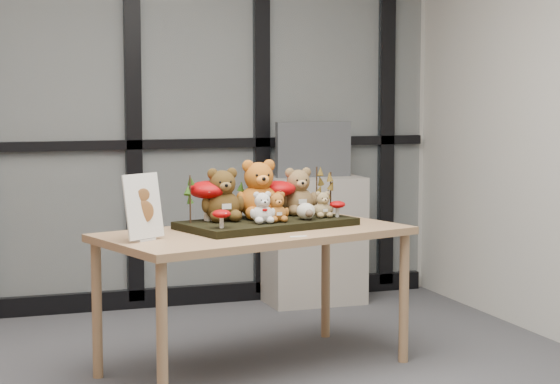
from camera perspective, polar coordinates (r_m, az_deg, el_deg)
name	(u,v)px	position (r m, az deg, el deg)	size (l,w,h in m)	color
room_shell	(137,17)	(3.95, -8.03, 9.74)	(5.00, 5.00, 5.00)	beige
glass_partition	(60,86)	(6.38, -12.27, 5.83)	(4.90, 0.06, 2.78)	#2D383F
display_table	(255,244)	(5.03, -1.44, -2.92)	(1.66, 1.15, 0.71)	#A58259
diorama_tray	(267,223)	(5.12, -0.75, -1.78)	(0.87, 0.43, 0.04)	black
bear_pooh_yellow	(259,186)	(5.18, -1.21, 0.34)	(0.25, 0.23, 0.33)	#C0641A
bear_brown_medium	(222,192)	(5.08, -3.27, 0.01)	(0.22, 0.20, 0.29)	#4F3715
bear_tan_back	(298,189)	(5.33, 1.02, 0.19)	(0.21, 0.19, 0.27)	olive
bear_small_yellow	(277,205)	(5.04, -0.19, -0.76)	(0.13, 0.11, 0.16)	#AA6222
bear_white_bow	(262,206)	(4.99, -1.01, -0.78)	(0.13, 0.12, 0.17)	white
bear_beige_small	(323,203)	(5.21, 2.41, -0.62)	(0.11, 0.10, 0.15)	#9C8456
plush_cream_hedgehog	(306,210)	(5.12, 1.47, -1.04)	(0.07, 0.07, 0.09)	silver
mushroom_back_left	(208,199)	(5.09, -4.06, -0.38)	(0.20, 0.20, 0.22)	#A00507
mushroom_back_right	(278,196)	(5.28, -0.09, -0.25)	(0.18, 0.18, 0.20)	#A00507
mushroom_front_left	(222,218)	(4.82, -3.31, -1.47)	(0.09, 0.09, 0.10)	#A00507
mushroom_front_right	(337,208)	(5.24, 3.25, -0.91)	(0.08, 0.08, 0.09)	#A00507
sprig_green_far_left	(190,199)	(5.00, -5.08, -0.41)	(0.05, 0.05, 0.24)	#143E0E
sprig_green_mid_left	(213,198)	(5.12, -3.78, -0.36)	(0.05, 0.05, 0.22)	#143E0E
sprig_dry_far_right	(317,190)	(5.41, 2.08, 0.14)	(0.05, 0.05, 0.25)	brown
sprig_dry_mid_right	(331,193)	(5.33, 2.87, -0.07)	(0.05, 0.05, 0.22)	brown
sprig_green_centre	(241,200)	(5.23, -2.19, -0.43)	(0.05, 0.05, 0.18)	#143E0E
sign_holder	(143,209)	(4.71, -7.70, -0.98)	(0.21, 0.16, 0.31)	silver
label_card	(298,236)	(4.80, 1.03, -2.52)	(0.08, 0.03, 0.00)	white
cabinet	(314,240)	(6.63, 1.94, -2.73)	(0.62, 0.36, 0.83)	#A1998F
monitor	(314,149)	(6.58, 1.90, 2.41)	(0.51, 0.05, 0.36)	#4D4F54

